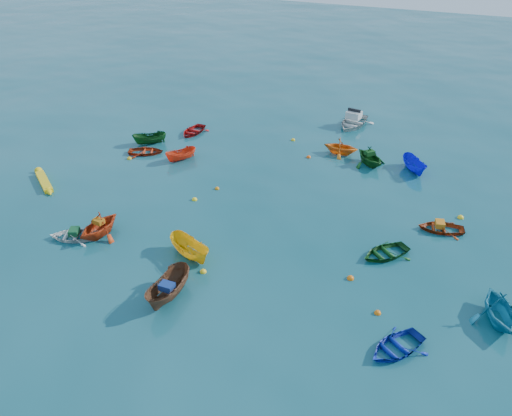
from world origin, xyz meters
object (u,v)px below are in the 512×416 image
at_px(kayak_yellow, 45,184).
at_px(motorboat_white, 353,126).
at_px(dinghy_blue_se, 396,350).
at_px(dinghy_white_near, 74,238).

height_order(kayak_yellow, motorboat_white, motorboat_white).
xyz_separation_m(kayak_yellow, motorboat_white, (16.98, 19.14, 0.00)).
height_order(dinghy_blue_se, kayak_yellow, dinghy_blue_se).
relative_size(dinghy_white_near, kayak_yellow, 0.70).
height_order(dinghy_white_near, dinghy_blue_se, dinghy_blue_se).
xyz_separation_m(dinghy_white_near, dinghy_blue_se, (18.85, -0.98, 0.00)).
distance_m(dinghy_white_near, motorboat_white, 25.77).
distance_m(dinghy_white_near, kayak_yellow, 7.78).
bearing_deg(kayak_yellow, motorboat_white, -6.73).
distance_m(dinghy_blue_se, motorboat_white, 25.85).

